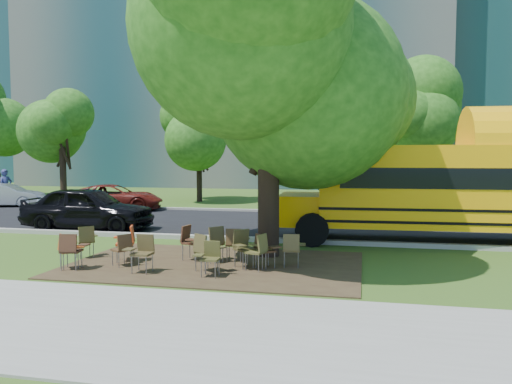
% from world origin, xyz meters
% --- Properties ---
extents(ground, '(160.00, 160.00, 0.00)m').
position_xyz_m(ground, '(0.00, 0.00, 0.00)').
color(ground, '#34541A').
rests_on(ground, ground).
extents(sidewalk, '(60.00, 4.00, 0.04)m').
position_xyz_m(sidewalk, '(0.00, -5.00, 0.02)').
color(sidewalk, gray).
rests_on(sidewalk, ground).
extents(dirt_patch, '(7.00, 4.50, 0.03)m').
position_xyz_m(dirt_patch, '(1.00, -0.50, 0.01)').
color(dirt_patch, '#382819').
rests_on(dirt_patch, ground).
extents(asphalt_road, '(80.00, 8.00, 0.04)m').
position_xyz_m(asphalt_road, '(0.00, 7.00, 0.02)').
color(asphalt_road, black).
rests_on(asphalt_road, ground).
extents(kerb_near, '(80.00, 0.25, 0.14)m').
position_xyz_m(kerb_near, '(0.00, 3.00, 0.07)').
color(kerb_near, gray).
rests_on(kerb_near, ground).
extents(kerb_far, '(80.00, 0.25, 0.14)m').
position_xyz_m(kerb_far, '(0.00, 11.10, 0.07)').
color(kerb_far, gray).
rests_on(kerb_far, ground).
extents(building_main, '(38.00, 16.00, 22.00)m').
position_xyz_m(building_main, '(-8.00, 36.00, 11.00)').
color(building_main, '#60605C').
rests_on(building_main, ground).
extents(building_left, '(26.00, 14.00, 20.00)m').
position_xyz_m(building_left, '(-38.00, 40.00, 10.00)').
color(building_left, '#60605C').
rests_on(building_left, ground).
extents(bg_tree_0, '(5.20, 5.20, 7.18)m').
position_xyz_m(bg_tree_0, '(-12.00, 13.00, 4.57)').
color(bg_tree_0, black).
rests_on(bg_tree_0, ground).
extents(bg_tree_2, '(4.80, 4.80, 6.62)m').
position_xyz_m(bg_tree_2, '(-5.00, 16.00, 4.21)').
color(bg_tree_2, black).
rests_on(bg_tree_2, ground).
extents(bg_tree_3, '(5.60, 5.60, 7.84)m').
position_xyz_m(bg_tree_3, '(8.00, 14.00, 5.03)').
color(bg_tree_3, black).
rests_on(bg_tree_3, ground).
extents(main_tree, '(7.20, 7.20, 8.64)m').
position_xyz_m(main_tree, '(2.08, 0.78, 5.03)').
color(main_tree, black).
rests_on(main_tree, ground).
extents(school_bus, '(12.25, 3.30, 2.97)m').
position_xyz_m(school_bus, '(8.50, 3.99, 1.72)').
color(school_bus, '#FFAE08').
rests_on(school_bus, ground).
extents(chair_0, '(0.59, 0.60, 0.88)m').
position_xyz_m(chair_0, '(-2.05, -1.81, 0.54)').
color(chair_0, '#3E2316').
rests_on(chair_0, ground).
extents(chair_1, '(0.72, 0.57, 0.84)m').
position_xyz_m(chair_1, '(-2.20, -1.75, 0.52)').
color(chair_1, '#AF4312').
rests_on(chair_1, ground).
extents(chair_2, '(0.54, 0.68, 0.80)m').
position_xyz_m(chair_2, '(-1.08, -1.17, 0.49)').
color(chair_2, '#50341C').
rests_on(chair_2, ground).
extents(chair_3, '(0.57, 0.51, 0.88)m').
position_xyz_m(chair_3, '(-0.36, -1.67, 0.54)').
color(chair_3, '#493D1F').
rests_on(chair_3, ground).
extents(chair_4, '(0.76, 0.60, 0.90)m').
position_xyz_m(chair_4, '(1.03, -1.35, 0.55)').
color(chair_4, '#463D1E').
rests_on(chair_4, ground).
extents(chair_5, '(0.51, 0.47, 0.79)m').
position_xyz_m(chair_5, '(1.26, -1.71, 0.49)').
color(chair_5, '#48451F').
rests_on(chair_5, ground).
extents(chair_6, '(0.53, 0.68, 0.87)m').
position_xyz_m(chair_6, '(2.17, -0.93, 0.54)').
color(chair_6, brown).
rests_on(chair_6, ground).
extents(chair_7, '(0.71, 0.56, 0.83)m').
position_xyz_m(chair_7, '(2.26, -0.69, 0.51)').
color(chair_7, '#412A17').
rests_on(chair_7, ground).
extents(chair_8, '(0.58, 0.73, 0.85)m').
position_xyz_m(chair_8, '(-2.48, -0.46, 0.53)').
color(chair_8, '#47441E').
rests_on(chair_8, ground).
extents(chair_9, '(0.71, 0.62, 0.91)m').
position_xyz_m(chair_9, '(-1.25, -0.62, 0.57)').
color(chair_9, '#D74117').
rests_on(chair_9, ground).
extents(chair_10, '(0.53, 0.66, 0.90)m').
position_xyz_m(chair_10, '(0.24, -0.18, 0.56)').
color(chair_10, '#4D2B1B').
rests_on(chair_10, ground).
extents(chair_11, '(0.63, 0.80, 0.93)m').
position_xyz_m(chair_11, '(0.93, -0.31, 0.58)').
color(chair_11, '#473C1E').
rests_on(chair_11, ground).
extents(chair_12, '(0.62, 0.78, 0.91)m').
position_xyz_m(chair_12, '(1.76, -0.72, 0.56)').
color(chair_12, '#453E1E').
rests_on(chair_12, ground).
extents(chair_13, '(0.56, 0.55, 0.83)m').
position_xyz_m(chair_13, '(2.89, -0.46, 0.51)').
color(chair_13, '#4E4221').
rests_on(chair_13, ground).
extents(chair_14, '(0.58, 0.56, 0.87)m').
position_xyz_m(chair_14, '(1.42, -0.12, 0.54)').
color(chair_14, '#4D361B').
rests_on(chair_14, ground).
extents(black_car, '(4.72, 2.04, 1.59)m').
position_xyz_m(black_car, '(-5.15, 4.10, 0.79)').
color(black_car, black).
rests_on(black_car, ground).
extents(bg_car_silver, '(3.95, 2.32, 1.23)m').
position_xyz_m(bg_car_silver, '(-13.84, 10.70, 0.61)').
color(bg_car_silver, '#ABAAB0').
rests_on(bg_car_silver, ground).
extents(bg_car_red, '(5.08, 3.30, 1.30)m').
position_xyz_m(bg_car_red, '(-7.40, 10.19, 0.65)').
color(bg_car_red, '#611710').
rests_on(bg_car_red, ground).
extents(pedestrian_a, '(0.68, 0.84, 1.97)m').
position_xyz_m(pedestrian_a, '(-14.52, 11.50, 0.99)').
color(pedestrian_a, navy).
rests_on(pedestrian_a, ground).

